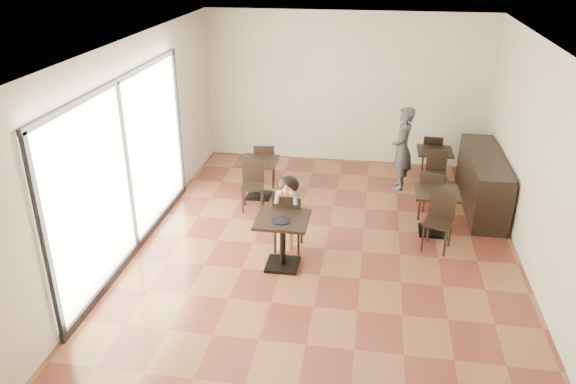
% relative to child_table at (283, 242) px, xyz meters
% --- Properties ---
extents(floor, '(6.00, 8.00, 0.01)m').
position_rel_child_table_xyz_m(floor, '(0.58, 0.61, -0.40)').
color(floor, brown).
rests_on(floor, ground).
extents(ceiling, '(6.00, 8.00, 0.01)m').
position_rel_child_table_xyz_m(ceiling, '(0.58, 0.61, 2.80)').
color(ceiling, white).
rests_on(ceiling, floor).
extents(wall_back, '(6.00, 0.01, 3.20)m').
position_rel_child_table_xyz_m(wall_back, '(0.58, 4.61, 1.20)').
color(wall_back, beige).
rests_on(wall_back, floor).
extents(wall_front, '(6.00, 0.01, 3.20)m').
position_rel_child_table_xyz_m(wall_front, '(0.58, -3.39, 1.20)').
color(wall_front, beige).
rests_on(wall_front, floor).
extents(wall_left, '(0.01, 8.00, 3.20)m').
position_rel_child_table_xyz_m(wall_left, '(-2.42, 0.61, 1.20)').
color(wall_left, beige).
rests_on(wall_left, floor).
extents(wall_right, '(0.01, 8.00, 3.20)m').
position_rel_child_table_xyz_m(wall_right, '(3.58, 0.61, 1.20)').
color(wall_right, beige).
rests_on(wall_right, floor).
extents(storefront_window, '(0.04, 4.50, 2.60)m').
position_rel_child_table_xyz_m(storefront_window, '(-2.39, 0.11, 1.00)').
color(storefront_window, white).
rests_on(storefront_window, floor).
extents(child_table, '(0.77, 0.77, 0.81)m').
position_rel_child_table_xyz_m(child_table, '(0.00, 0.00, 0.00)').
color(child_table, black).
rests_on(child_table, floor).
extents(child_chair, '(0.44, 0.44, 0.97)m').
position_rel_child_table_xyz_m(child_chair, '(0.00, 0.55, 0.08)').
color(child_chair, black).
rests_on(child_chair, floor).
extents(child, '(0.44, 0.61, 1.23)m').
position_rel_child_table_xyz_m(child, '(0.00, 0.55, 0.21)').
color(child, slate).
rests_on(child, child_chair).
extents(plate, '(0.27, 0.27, 0.02)m').
position_rel_child_table_xyz_m(plate, '(0.00, -0.10, 0.41)').
color(plate, black).
rests_on(plate, child_table).
extents(pizza_slice, '(0.28, 0.22, 0.07)m').
position_rel_child_table_xyz_m(pizza_slice, '(0.00, 0.36, 0.66)').
color(pizza_slice, tan).
rests_on(pizza_slice, child).
extents(adult_patron, '(0.43, 0.62, 1.64)m').
position_rel_child_table_xyz_m(adult_patron, '(1.79, 3.23, 0.41)').
color(adult_patron, '#38383D').
rests_on(adult_patron, floor).
extents(cafe_table_mid, '(0.90, 0.90, 0.76)m').
position_rel_child_table_xyz_m(cafe_table_mid, '(2.31, 1.44, -0.03)').
color(cafe_table_mid, black).
rests_on(cafe_table_mid, floor).
extents(cafe_table_left, '(0.79, 0.79, 0.74)m').
position_rel_child_table_xyz_m(cafe_table_left, '(-0.86, 2.39, -0.03)').
color(cafe_table_left, black).
rests_on(cafe_table_left, floor).
extents(cafe_table_back, '(0.72, 0.72, 0.71)m').
position_rel_child_table_xyz_m(cafe_table_back, '(2.44, 3.53, -0.05)').
color(cafe_table_back, black).
rests_on(cafe_table_back, floor).
extents(chair_mid_a, '(0.51, 0.51, 0.91)m').
position_rel_child_table_xyz_m(chair_mid_a, '(2.31, 1.99, 0.05)').
color(chair_mid_a, black).
rests_on(chair_mid_a, floor).
extents(chair_mid_b, '(0.51, 0.51, 0.91)m').
position_rel_child_table_xyz_m(chair_mid_b, '(2.31, 0.89, 0.05)').
color(chair_mid_b, black).
rests_on(chair_mid_b, floor).
extents(chair_left_a, '(0.45, 0.45, 0.89)m').
position_rel_child_table_xyz_m(chair_left_a, '(-0.86, 2.94, 0.04)').
color(chair_left_a, black).
rests_on(chair_left_a, floor).
extents(chair_left_b, '(0.45, 0.45, 0.89)m').
position_rel_child_table_xyz_m(chair_left_b, '(-0.86, 1.84, 0.04)').
color(chair_left_b, black).
rests_on(chair_left_b, floor).
extents(chair_back_a, '(0.41, 0.41, 0.86)m').
position_rel_child_table_xyz_m(chair_back_a, '(2.44, 4.08, 0.03)').
color(chair_back_a, black).
rests_on(chair_back_a, floor).
extents(chair_back_b, '(0.41, 0.41, 0.86)m').
position_rel_child_table_xyz_m(chair_back_b, '(2.44, 2.98, 0.03)').
color(chair_back_b, black).
rests_on(chair_back_b, floor).
extents(service_counter, '(0.60, 2.40, 1.00)m').
position_rel_child_table_xyz_m(service_counter, '(3.23, 2.61, 0.10)').
color(service_counter, black).
rests_on(service_counter, floor).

